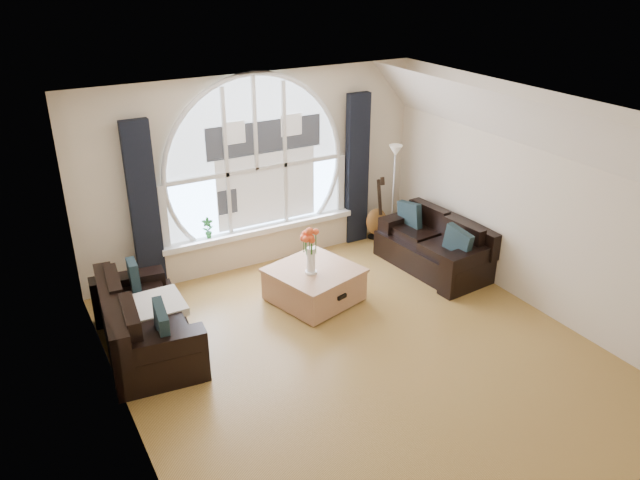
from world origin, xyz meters
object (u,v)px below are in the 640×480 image
at_px(sofa_right, 434,242).
at_px(coffee_chest, 314,283).
at_px(floor_lamp, 393,197).
at_px(guitar, 377,208).
at_px(vase_flowers, 311,245).
at_px(sofa_left, 145,318).
at_px(potted_plant, 208,228).

relative_size(sofa_right, coffee_chest, 1.65).
height_order(floor_lamp, guitar, floor_lamp).
xyz_separation_m(sofa_right, guitar, (-0.16, 1.21, 0.13)).
distance_m(vase_flowers, guitar, 2.26).
relative_size(sofa_right, guitar, 1.57).
distance_m(sofa_left, vase_flowers, 2.14).
xyz_separation_m(sofa_left, guitar, (3.94, 1.23, 0.13)).
distance_m(sofa_right, vase_flowers, 2.06).
height_order(sofa_left, floor_lamp, floor_lamp).
relative_size(sofa_left, sofa_right, 1.05).
relative_size(sofa_right, floor_lamp, 1.04).
xyz_separation_m(sofa_right, coffee_chest, (-1.92, 0.02, -0.15)).
height_order(sofa_right, potted_plant, potted_plant).
bearing_deg(vase_flowers, sofa_right, 1.67).
bearing_deg(sofa_left, vase_flowers, 5.11).
height_order(vase_flowers, guitar, vase_flowers).
bearing_deg(sofa_right, sofa_left, 175.08).
xyz_separation_m(sofa_left, potted_plant, (1.27, 1.39, 0.30)).
distance_m(coffee_chest, floor_lamp, 2.09).
bearing_deg(coffee_chest, guitar, 18.54).
bearing_deg(guitar, floor_lamp, -74.04).
height_order(coffee_chest, floor_lamp, floor_lamp).
bearing_deg(vase_flowers, potted_plant, 120.03).
xyz_separation_m(vase_flowers, floor_lamp, (1.90, 0.94, -0.04)).
xyz_separation_m(sofa_left, coffee_chest, (2.18, 0.04, -0.15)).
xyz_separation_m(sofa_right, potted_plant, (-2.83, 1.37, 0.30)).
height_order(sofa_right, coffee_chest, sofa_right).
relative_size(coffee_chest, vase_flowers, 1.44).
distance_m(coffee_chest, vase_flowers, 0.61).
bearing_deg(sofa_left, guitar, 23.40).
bearing_deg(floor_lamp, coffee_chest, -154.54).
bearing_deg(vase_flowers, sofa_left, 179.02).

